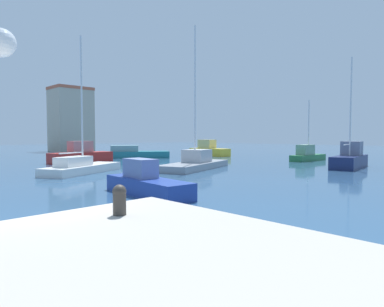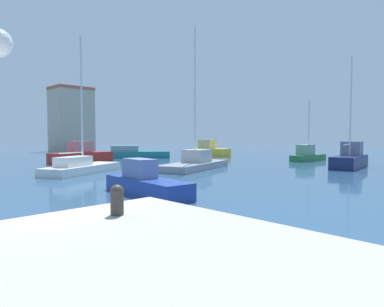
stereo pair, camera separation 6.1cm
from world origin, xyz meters
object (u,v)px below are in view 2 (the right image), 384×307
object	(u,v)px
motorboat_red_far_right	(81,155)
sailboat_green_far_left	(307,155)
sailboat_white_behind_lamppost	(81,166)
motorboat_blue_inner_mooring	(145,183)
sailboat_grey_mid_harbor	(195,162)
sailboat_navy_outer_mooring	(350,158)
mooring_bollard	(117,199)
motorboat_yellow_distant_north	(209,150)
motorboat_teal_distant_east	(131,153)

from	to	relation	value
motorboat_red_far_right	sailboat_green_far_left	bearing A→B (deg)	-39.04
sailboat_white_behind_lamppost	motorboat_blue_inner_mooring	size ratio (longest dim) A/B	1.83
sailboat_grey_mid_harbor	motorboat_blue_inner_mooring	bearing A→B (deg)	-145.70
sailboat_green_far_left	motorboat_blue_inner_mooring	distance (m)	24.45
sailboat_white_behind_lamppost	sailboat_navy_outer_mooring	distance (m)	20.77
motorboat_blue_inner_mooring	sailboat_grey_mid_harbor	bearing A→B (deg)	34.30
mooring_bollard	motorboat_red_far_right	bearing A→B (deg)	65.03
sailboat_white_behind_lamppost	motorboat_yellow_distant_north	distance (m)	22.71
motorboat_blue_inner_mooring	sailboat_navy_outer_mooring	bearing A→B (deg)	-4.18
sailboat_navy_outer_mooring	motorboat_blue_inner_mooring	bearing A→B (deg)	175.82
sailboat_green_far_left	motorboat_teal_distant_east	xyz separation A→B (m)	(-10.25, 16.75, -0.10)
motorboat_teal_distant_east	motorboat_red_far_right	bearing A→B (deg)	-161.58
sailboat_white_behind_lamppost	sailboat_green_far_left	distance (m)	22.71
motorboat_teal_distant_east	motorboat_yellow_distant_north	bearing A→B (deg)	-20.80
mooring_bollard	sailboat_navy_outer_mooring	world-z (taller)	sailboat_navy_outer_mooring
motorboat_red_far_right	motorboat_yellow_distant_north	world-z (taller)	motorboat_yellow_distant_north
motorboat_teal_distant_east	motorboat_blue_inner_mooring	world-z (taller)	motorboat_blue_inner_mooring
sailboat_green_far_left	motorboat_teal_distant_east	distance (m)	19.64
motorboat_red_far_right	motorboat_teal_distant_east	distance (m)	7.78
motorboat_teal_distant_east	sailboat_navy_outer_mooring	distance (m)	23.38
sailboat_green_far_left	motorboat_blue_inner_mooring	bearing A→B (deg)	-169.28
motorboat_teal_distant_east	mooring_bollard	bearing A→B (deg)	-124.73
motorboat_yellow_distant_north	sailboat_grey_mid_harbor	bearing A→B (deg)	-141.02
sailboat_white_behind_lamppost	motorboat_yellow_distant_north	world-z (taller)	sailboat_white_behind_lamppost
mooring_bollard	sailboat_navy_outer_mooring	distance (m)	25.01
mooring_bollard	motorboat_blue_inner_mooring	size ratio (longest dim) A/B	0.12
motorboat_teal_distant_east	sailboat_green_far_left	bearing A→B (deg)	-58.55
sailboat_grey_mid_harbor	sailboat_white_behind_lamppost	bearing A→B (deg)	156.94
motorboat_blue_inner_mooring	sailboat_white_behind_lamppost	bearing A→B (deg)	78.81
motorboat_red_far_right	motorboat_blue_inner_mooring	bearing A→B (deg)	-108.75
motorboat_yellow_distant_north	sailboat_green_far_left	bearing A→B (deg)	-87.11
motorboat_blue_inner_mooring	motorboat_red_far_right	bearing A→B (deg)	71.25
mooring_bollard	sailboat_navy_outer_mooring	bearing A→B (deg)	10.85
motorboat_teal_distant_east	sailboat_grey_mid_harbor	bearing A→B (deg)	-105.24
motorboat_yellow_distant_north	sailboat_grey_mid_harbor	xyz separation A→B (m)	(-13.57, -10.98, -0.23)
motorboat_teal_distant_east	sailboat_grey_mid_harbor	world-z (taller)	sailboat_grey_mid_harbor
sailboat_white_behind_lamppost	mooring_bollard	bearing A→B (deg)	-114.08
mooring_bollard	sailboat_white_behind_lamppost	bearing A→B (deg)	65.92
motorboat_yellow_distant_north	motorboat_teal_distant_east	size ratio (longest dim) A/B	0.65
motorboat_blue_inner_mooring	sailboat_grey_mid_harbor	world-z (taller)	sailboat_grey_mid_harbor
motorboat_yellow_distant_north	motorboat_blue_inner_mooring	size ratio (longest dim) A/B	1.07
mooring_bollard	motorboat_blue_inner_mooring	distance (m)	8.09
motorboat_teal_distant_east	motorboat_blue_inner_mooring	size ratio (longest dim) A/B	1.66
motorboat_teal_distant_east	sailboat_white_behind_lamppost	bearing A→B (deg)	-136.25
sailboat_white_behind_lamppost	sailboat_green_far_left	bearing A→B (deg)	-13.90
motorboat_red_far_right	sailboat_navy_outer_mooring	xyz separation A→B (m)	(12.94, -20.25, 0.04)
sailboat_green_far_left	motorboat_yellow_distant_north	bearing A→B (deg)	92.89
mooring_bollard	motorboat_teal_distant_east	bearing A→B (deg)	55.27
motorboat_yellow_distant_north	motorboat_red_far_right	bearing A→B (deg)	176.01
sailboat_green_far_left	sailboat_navy_outer_mooring	distance (m)	7.59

